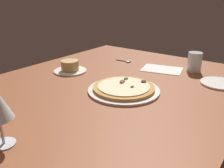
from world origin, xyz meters
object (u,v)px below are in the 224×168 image
object	(u,v)px
ramekin_on_saucer	(70,67)
spoon	(127,61)
water_glass	(194,63)
pizza_main	(124,89)
side_plate	(219,83)
paper_menu	(162,69)

from	to	relation	value
ramekin_on_saucer	spoon	size ratio (longest dim) A/B	1.71
water_glass	pizza_main	bearing A→B (deg)	161.81
water_glass	side_plate	world-z (taller)	water_glass
paper_menu	spoon	world-z (taller)	spoon
ramekin_on_saucer	spoon	bearing A→B (deg)	-22.18
ramekin_on_saucer	water_glass	world-z (taller)	water_glass
side_plate	paper_menu	world-z (taller)	side_plate
ramekin_on_saucer	water_glass	xyz separation A→B (cm)	(39.66, -52.95, 2.39)
side_plate	spoon	xyz separation A→B (cm)	(6.10, 55.25, 0.01)
pizza_main	side_plate	distance (cm)	45.35
spoon	paper_menu	bearing A→B (deg)	-93.23
pizza_main	side_plate	world-z (taller)	pizza_main
pizza_main	water_glass	size ratio (longest dim) A/B	2.97
paper_menu	spoon	xyz separation A→B (cm)	(1.36, 24.01, 0.31)
pizza_main	spoon	size ratio (longest dim) A/B	3.04
ramekin_on_saucer	side_plate	world-z (taller)	ramekin_on_saucer
side_plate	spoon	size ratio (longest dim) A/B	1.68
side_plate	spoon	bearing A→B (deg)	83.70
water_glass	side_plate	distance (cm)	20.47
paper_menu	side_plate	bearing A→B (deg)	-112.12
water_glass	spoon	size ratio (longest dim) A/B	1.03
ramekin_on_saucer	paper_menu	distance (cm)	50.00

